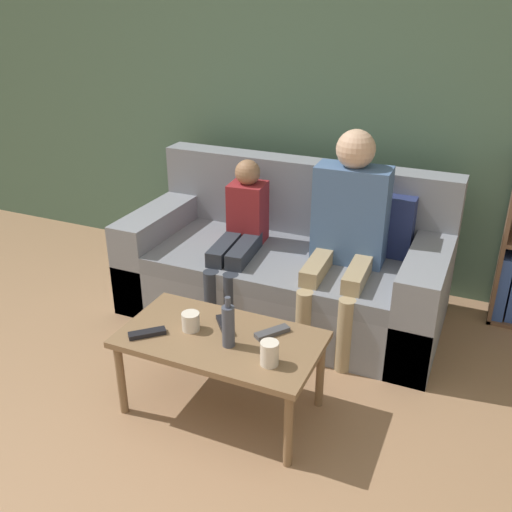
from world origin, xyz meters
TOP-DOWN VIEW (x-y plane):
  - wall_back at (0.00, 2.49)m, footprint 12.00×0.06m
  - couch at (0.06, 1.86)m, footprint 1.91×0.89m
  - coffee_table at (0.12, 0.84)m, footprint 0.92×0.51m
  - person_adult at (0.44, 1.78)m, footprint 0.42×0.63m
  - person_child at (-0.19, 1.71)m, footprint 0.27×0.63m
  - cup_near at (0.41, 0.74)m, footprint 0.08×0.08m
  - cup_far at (-0.03, 0.84)m, footprint 0.08×0.08m
  - tv_remote_0 at (0.33, 0.96)m, footprint 0.14×0.17m
  - tv_remote_1 at (0.11, 0.92)m, footprint 0.15×0.16m
  - tv_remote_2 at (-0.19, 0.72)m, footprint 0.16×0.15m
  - bottle at (0.19, 0.80)m, footprint 0.06×0.06m

SIDE VIEW (x-z plane):
  - couch at x=0.06m, z-range -0.15..0.74m
  - coffee_table at x=0.12m, z-range 0.16..0.57m
  - tv_remote_0 at x=0.33m, z-range 0.41..0.43m
  - tv_remote_1 at x=0.11m, z-range 0.41..0.43m
  - tv_remote_2 at x=-0.19m, z-range 0.41..0.43m
  - cup_far at x=-0.03m, z-range 0.41..0.50m
  - cup_near at x=0.41m, z-range 0.41..0.52m
  - bottle at x=0.19m, z-range 0.39..0.64m
  - person_child at x=-0.19m, z-range 0.05..1.00m
  - person_adult at x=0.44m, z-range 0.09..1.28m
  - wall_back at x=0.00m, z-range 0.00..2.60m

